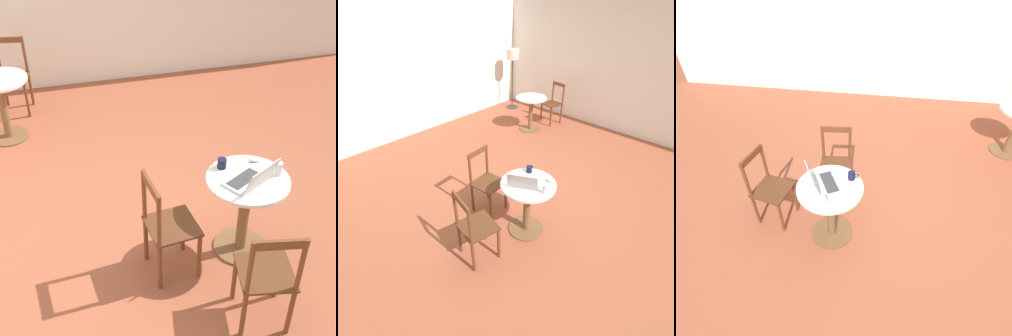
# 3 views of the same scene
# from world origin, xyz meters

# --- Properties ---
(ground_plane) EXTENTS (16.00, 16.00, 0.00)m
(ground_plane) POSITION_xyz_m (0.00, 0.00, 0.00)
(ground_plane) COLOR #9E5138
(wall_back) EXTENTS (9.40, 0.06, 2.70)m
(wall_back) POSITION_xyz_m (0.00, 3.23, 1.35)
(wall_back) COLOR white
(wall_back) RESTS_ON ground_plane
(cafe_table_near) EXTENTS (0.66, 0.66, 0.75)m
(cafe_table_near) POSITION_xyz_m (-0.50, -0.44, 0.51)
(cafe_table_near) COLOR brown
(cafe_table_near) RESTS_ON ground_plane
(chair_near_left) EXTENTS (0.45, 0.45, 0.92)m
(chair_near_left) POSITION_xyz_m (-1.23, -0.29, 0.46)
(chair_near_left) COLOR brown
(chair_near_left) RESTS_ON ground_plane
(chair_near_back) EXTENTS (0.42, 0.42, 0.92)m
(chair_near_back) POSITION_xyz_m (-0.57, 0.24, 0.46)
(chair_near_back) COLOR brown
(chair_near_back) RESTS_ON ground_plane
(laptop) EXTENTS (0.41, 0.44, 0.22)m
(laptop) POSITION_xyz_m (-0.57, -0.42, 0.80)
(laptop) COLOR #B7B7BC
(laptop) RESTS_ON cafe_table_near
(mouse) EXTENTS (0.06, 0.10, 0.03)m
(mouse) POSITION_xyz_m (-0.30, -0.58, 0.76)
(mouse) COLOR #B7B7BC
(mouse) RESTS_ON cafe_table_near
(mug) EXTENTS (0.11, 0.07, 0.08)m
(mug) POSITION_xyz_m (-0.31, -0.29, 0.79)
(mug) COLOR #141938
(mug) RESTS_ON cafe_table_near
(drinking_glass) EXTENTS (0.06, 0.06, 0.11)m
(drinking_glass) POSITION_xyz_m (-0.52, -0.68, 0.80)
(drinking_glass) COLOR silver
(drinking_glass) RESTS_ON cafe_table_near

